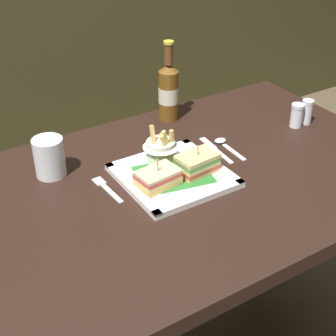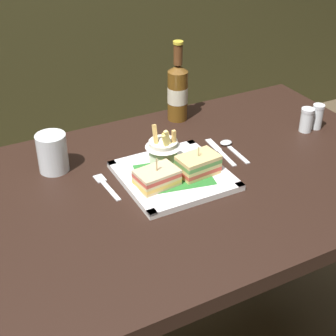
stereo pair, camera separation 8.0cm
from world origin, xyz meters
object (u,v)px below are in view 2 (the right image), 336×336
Objects in this scene: spoon at (229,146)px; salt_shaker at (306,121)px; water_glass at (53,155)px; fries_cup at (163,147)px; fork at (106,185)px; knife at (219,151)px; square_plate at (174,176)px; pepper_shaker at (317,118)px; dining_table at (162,223)px; beer_bottle at (178,91)px; sandwich_half_right at (198,165)px; sandwich_half_left at (157,178)px.

spoon is 0.26m from salt_shaker.
fries_cup is at bearing -21.78° from water_glass.
fork is 0.82× the size of knife.
salt_shaker reaches higher than knife.
square_plate is 0.32m from water_glass.
water_glass is 0.78m from pepper_shaker.
knife is at bearing -15.20° from water_glass.
dining_table is at bearing -173.71° from pepper_shaker.
fork is at bearing -177.44° from knife.
beer_bottle reaches higher than salt_shaker.
sandwich_half_right is 0.42m from salt_shaker.
water_glass reaches higher than pepper_shaker.
fries_cup is 0.18m from knife.
knife is at bearing -4.04° from fries_cup.
salt_shaker reaches higher than dining_table.
sandwich_half_right reaches higher than spoon.
fork is at bearing -171.13° from fries_cup.
sandwich_half_left reaches higher than spoon.
water_glass is at bearing 158.22° from fries_cup.
square_plate is 2.40× the size of fries_cup.
pepper_shaker is at bearing -3.06° from fries_cup.
fork is (-0.13, 0.06, 0.12)m from dining_table.
beer_bottle is (0.16, 0.22, 0.04)m from fries_cup.
beer_bottle is at bearing 55.72° from dining_table.
beer_bottle is at bearing 91.55° from knife.
dining_table is 5.23× the size of square_plate.
fries_cup is 1.49× the size of salt_shaker.
salt_shaker is at bearing 7.41° from sandwich_half_left.
water_glass reaches higher than dining_table.
dining_table is 0.43m from beer_bottle.
sandwich_half_left is at bearing -125.86° from beer_bottle.
fries_cup is at bearing 178.46° from spoon.
knife is (0.43, -0.12, -0.04)m from water_glass.
salt_shaker is (0.29, -0.01, 0.03)m from knife.
salt_shaker is at bearing -4.77° from spoon.
salt_shaker is (0.47, 0.05, 0.03)m from square_plate.
sandwich_half_right is (0.10, -0.01, 0.16)m from dining_table.
fork is 0.68m from pepper_shaker.
beer_bottle is 0.39m from salt_shaker.
knife is 1.21× the size of spoon.
water_glass is 1.35× the size of pepper_shaker.
beer_bottle is (0.11, 0.32, 0.06)m from sandwich_half_right.
spoon reaches higher than fork.
water_glass is at bearing 169.63° from salt_shaker.
dining_table is 0.30m from spoon.
dining_table is at bearing -118.82° from fries_cup.
water_glass is at bearing 134.59° from sandwich_half_left.
beer_bottle reaches higher than sandwich_half_right.
sandwich_half_left is 0.13m from fork.
dining_table is at bearing -162.09° from spoon.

